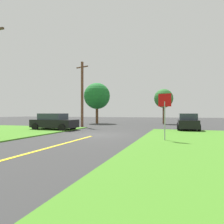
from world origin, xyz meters
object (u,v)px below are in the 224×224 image
(parked_car_near_building, at_px, (54,122))
(oak_tree_left, at_px, (97,96))
(pine_tree_center, at_px, (164,98))
(stop_sign, at_px, (165,108))
(utility_pole_mid, at_px, (82,93))
(car_on_crossroad, at_px, (188,122))

(parked_car_near_building, height_order, oak_tree_left, oak_tree_left)
(pine_tree_center, bearing_deg, oak_tree_left, -169.18)
(stop_sign, distance_m, pine_tree_center, 19.11)
(utility_pole_mid, xyz_separation_m, pine_tree_center, (8.85, 9.54, -0.16))
(parked_car_near_building, height_order, car_on_crossroad, same)
(car_on_crossroad, bearing_deg, utility_pole_mid, 83.26)
(stop_sign, height_order, car_on_crossroad, stop_sign)
(stop_sign, bearing_deg, oak_tree_left, -45.00)
(car_on_crossroad, height_order, oak_tree_left, oak_tree_left)
(car_on_crossroad, height_order, utility_pole_mid, utility_pole_mid)
(oak_tree_left, bearing_deg, utility_pole_mid, -80.75)
(pine_tree_center, bearing_deg, utility_pole_mid, -132.87)
(utility_pole_mid, relative_size, pine_tree_center, 1.47)
(parked_car_near_building, xyz_separation_m, car_on_crossroad, (12.44, 3.64, -0.00))
(oak_tree_left, relative_size, pine_tree_center, 1.21)
(oak_tree_left, height_order, pine_tree_center, oak_tree_left)
(car_on_crossroad, bearing_deg, oak_tree_left, 54.98)
(parked_car_near_building, relative_size, oak_tree_left, 0.70)
(oak_tree_left, bearing_deg, parked_car_near_building, -87.22)
(stop_sign, xyz_separation_m, car_on_crossroad, (1.65, 8.27, -1.19))
(car_on_crossroad, height_order, pine_tree_center, pine_tree_center)
(parked_car_near_building, distance_m, pine_tree_center, 17.47)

